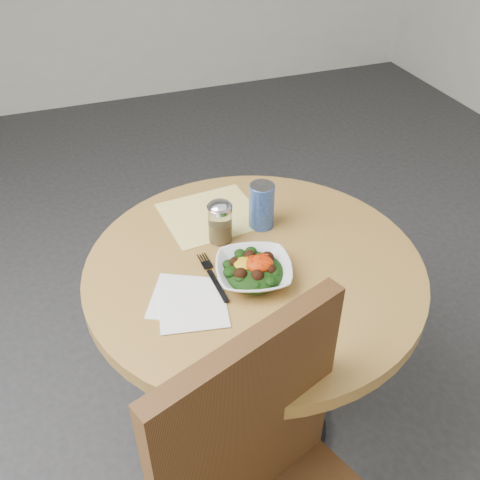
{
  "coord_description": "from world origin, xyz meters",
  "views": [
    {
      "loc": [
        -0.41,
        -1.0,
        1.67
      ],
      "look_at": [
        -0.03,
        0.04,
        0.81
      ],
      "focal_mm": 40.0,
      "sensor_mm": 36.0,
      "label": 1
    }
  ],
  "objects": [
    {
      "name": "ground",
      "position": [
        0.0,
        0.0,
        0.0
      ],
      "size": [
        6.0,
        6.0,
        0.0
      ],
      "primitive_type": "plane",
      "color": "#2C2C2E",
      "rests_on": "ground"
    },
    {
      "name": "table",
      "position": [
        0.0,
        0.0,
        0.55
      ],
      "size": [
        0.9,
        0.9,
        0.75
      ],
      "color": "black",
      "rests_on": "ground"
    },
    {
      "name": "cloth_napkin",
      "position": [
        -0.04,
        0.25,
        0.75
      ],
      "size": [
        0.29,
        0.27,
        0.0
      ],
      "primitive_type": "cube",
      "rotation": [
        0.0,
        0.0,
        0.09
      ],
      "color": "yellow",
      "rests_on": "table"
    },
    {
      "name": "paper_napkins",
      "position": [
        -0.2,
        -0.08,
        0.75
      ],
      "size": [
        0.22,
        0.24,
        0.0
      ],
      "color": "white",
      "rests_on": "table"
    },
    {
      "name": "salad_bowl",
      "position": [
        -0.02,
        -0.06,
        0.78
      ],
      "size": [
        0.23,
        0.23,
        0.07
      ],
      "color": "white",
      "rests_on": "table"
    },
    {
      "name": "fork",
      "position": [
        -0.12,
        -0.01,
        0.76
      ],
      "size": [
        0.03,
        0.2,
        0.0
      ],
      "color": "black",
      "rests_on": "table"
    },
    {
      "name": "spice_shaker",
      "position": [
        -0.05,
        0.13,
        0.81
      ],
      "size": [
        0.07,
        0.07,
        0.13
      ],
      "color": "silver",
      "rests_on": "table"
    },
    {
      "name": "beverage_can",
      "position": [
        0.08,
        0.15,
        0.82
      ],
      "size": [
        0.07,
        0.07,
        0.14
      ],
      "color": "navy",
      "rests_on": "table"
    }
  ]
}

